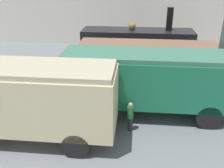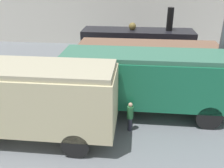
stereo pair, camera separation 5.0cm
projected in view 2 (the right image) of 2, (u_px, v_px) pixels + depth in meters
ground_plane at (99, 114)px, 15.09m from camera, size 80.00×80.00×0.00m
backdrop_wall at (119, 5)px, 27.59m from camera, size 44.00×0.15×9.00m
steam_locomotive at (138, 44)px, 21.99m from camera, size 9.59×2.58×5.20m
passenger_coach_wooden at (147, 62)px, 17.71m from camera, size 9.73×2.54×3.39m
streamlined_locomotive at (166, 79)px, 14.15m from camera, size 12.31×2.81×3.82m
passenger_coach_vintage at (28, 96)px, 12.08m from camera, size 8.59×2.87×3.97m
visitor_person at (130, 116)px, 13.22m from camera, size 0.34×0.34×1.69m
support_pillar at (223, 43)px, 14.85m from camera, size 0.44×0.44×8.00m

